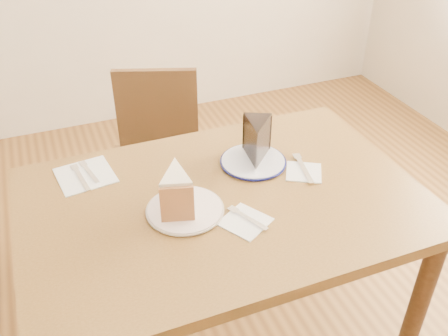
{
  "coord_description": "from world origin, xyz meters",
  "views": [
    {
      "loc": [
        -0.44,
        -1.1,
        1.67
      ],
      "look_at": [
        0.03,
        0.08,
        0.8
      ],
      "focal_mm": 40.0,
      "sensor_mm": 36.0,
      "label": 1
    }
  ],
  "objects_px": {
    "plate_navy": "(253,162)",
    "carrot_cake": "(177,190)",
    "chair_far": "(158,162)",
    "chocolate_cake": "(257,143)",
    "plate_cream": "(185,210)",
    "table": "(223,223)"
  },
  "relations": [
    {
      "from": "table",
      "to": "chocolate_cake",
      "type": "height_order",
      "value": "chocolate_cake"
    },
    {
      "from": "chair_far",
      "to": "plate_navy",
      "type": "distance_m",
      "value": 0.64
    },
    {
      "from": "chair_far",
      "to": "carrot_cake",
      "type": "xyz_separation_m",
      "value": [
        -0.1,
        -0.67,
        0.35
      ]
    },
    {
      "from": "plate_cream",
      "to": "chocolate_cake",
      "type": "bearing_deg",
      "value": 28.33
    },
    {
      "from": "plate_cream",
      "to": "chocolate_cake",
      "type": "height_order",
      "value": "chocolate_cake"
    },
    {
      "from": "plate_cream",
      "to": "carrot_cake",
      "type": "relative_size",
      "value": 1.7
    },
    {
      "from": "plate_navy",
      "to": "chocolate_cake",
      "type": "bearing_deg",
      "value": 20.3
    },
    {
      "from": "carrot_cake",
      "to": "chocolate_cake",
      "type": "distance_m",
      "value": 0.34
    },
    {
      "from": "table",
      "to": "plate_cream",
      "type": "xyz_separation_m",
      "value": [
        -0.13,
        -0.02,
        0.1
      ]
    },
    {
      "from": "plate_cream",
      "to": "plate_navy",
      "type": "distance_m",
      "value": 0.33
    },
    {
      "from": "chocolate_cake",
      "to": "plate_cream",
      "type": "bearing_deg",
      "value": 53.61
    },
    {
      "from": "plate_cream",
      "to": "carrot_cake",
      "type": "height_order",
      "value": "carrot_cake"
    },
    {
      "from": "carrot_cake",
      "to": "table",
      "type": "bearing_deg",
      "value": 14.76
    },
    {
      "from": "plate_cream",
      "to": "carrot_cake",
      "type": "distance_m",
      "value": 0.07
    },
    {
      "from": "table",
      "to": "plate_cream",
      "type": "height_order",
      "value": "plate_cream"
    },
    {
      "from": "chair_far",
      "to": "chocolate_cake",
      "type": "distance_m",
      "value": 0.67
    },
    {
      "from": "plate_navy",
      "to": "carrot_cake",
      "type": "relative_size",
      "value": 1.64
    },
    {
      "from": "table",
      "to": "chocolate_cake",
      "type": "relative_size",
      "value": 9.23
    },
    {
      "from": "plate_navy",
      "to": "carrot_cake",
      "type": "height_order",
      "value": "carrot_cake"
    },
    {
      "from": "plate_navy",
      "to": "chocolate_cake",
      "type": "height_order",
      "value": "chocolate_cake"
    },
    {
      "from": "table",
      "to": "chair_far",
      "type": "distance_m",
      "value": 0.69
    },
    {
      "from": "plate_navy",
      "to": "carrot_cake",
      "type": "bearing_deg",
      "value": -156.04
    }
  ]
}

